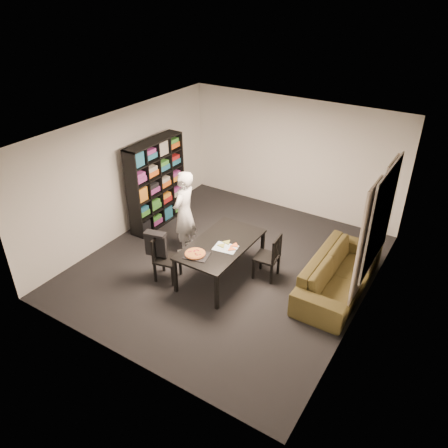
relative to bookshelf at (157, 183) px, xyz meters
The scene contains 16 objects.
room 2.26m from the bookshelf, 15.56° to the right, with size 5.01×5.51×2.61m.
window_pane 4.67m from the bookshelf, ahead, with size 0.02×1.40×1.60m, color black.
window_frame 4.67m from the bookshelf, ahead, with size 0.03×1.52×1.72m, color white.
curtain_left 4.59m from the bookshelf, ahead, with size 0.03×0.70×2.25m, color beige.
curtain_right 4.59m from the bookshelf, ahead, with size 0.03×0.70×2.25m, color beige.
bookshelf is the anchor object (origin of this frame).
dining_table 2.44m from the bookshelf, 22.96° to the right, with size 0.94×1.69×0.71m.
chair_left 2.11m from the bookshelf, 48.23° to the right, with size 0.48×0.48×0.86m.
chair_right 3.09m from the bookshelf, ahead, with size 0.44×0.44×0.87m.
draped_jacket 2.02m from the bookshelf, 51.18° to the right, with size 0.41×0.25×0.48m.
person 1.31m from the bookshelf, 26.81° to the right, with size 0.62×0.41×1.69m, color white.
baking_tray 2.58m from the bookshelf, 35.42° to the right, with size 0.40×0.32×0.01m, color black.
pepperoni_pizza 2.54m from the bookshelf, 35.81° to the right, with size 0.35×0.35×0.03m.
kitchen_towel 2.60m from the bookshelf, 23.47° to the right, with size 0.40×0.30×0.01m, color white.
pizza_slices 2.58m from the bookshelf, 21.62° to the right, with size 0.37×0.31×0.01m, color gold, non-canonical shape.
sofa 4.22m from the bookshelf, ahead, with size 2.25×0.88×0.66m, color #42381A.
Camera 1 is at (3.57, -5.80, 4.86)m, focal length 35.00 mm.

